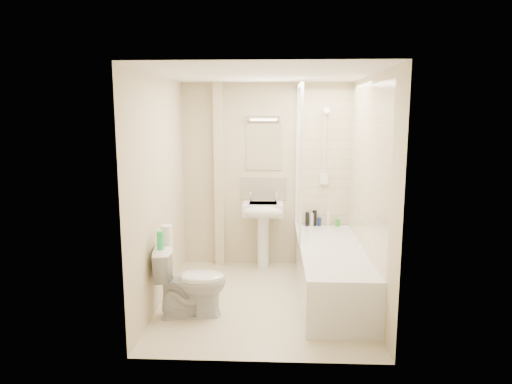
{
  "coord_description": "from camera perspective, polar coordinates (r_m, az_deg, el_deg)",
  "views": [
    {
      "loc": [
        0.12,
        -4.7,
        2.02
      ],
      "look_at": [
        -0.09,
        0.2,
        1.16
      ],
      "focal_mm": 32.0,
      "sensor_mm": 36.0,
      "label": 1
    }
  ],
  "objects": [
    {
      "name": "green_bottle",
      "position": [
        4.52,
        -11.89,
        -5.95
      ],
      "size": [
        0.06,
        0.06,
        0.18
      ],
      "primitive_type": "cylinder",
      "color": "#29C95D",
      "rests_on": "toilet"
    },
    {
      "name": "bottle_black_b",
      "position": [
        6.04,
        7.34,
        -3.25
      ],
      "size": [
        0.06,
        0.06,
        0.21
      ],
      "primitive_type": "cylinder",
      "color": "black",
      "rests_on": "bathtub"
    },
    {
      "name": "toilet_roll_upper",
      "position": [
        4.64,
        -11.13,
        -4.79
      ],
      "size": [
        0.11,
        0.11,
        0.11
      ],
      "primitive_type": "cylinder",
      "color": "white",
      "rests_on": "toilet_roll_lower"
    },
    {
      "name": "wall_left",
      "position": [
        4.92,
        -11.9,
        0.11
      ],
      "size": [
        0.02,
        2.5,
        2.4
      ],
      "primitive_type": "cube",
      "color": "beige",
      "rests_on": "ground"
    },
    {
      "name": "shower_fixture",
      "position": [
        5.94,
        8.59,
        5.21
      ],
      "size": [
        0.1,
        0.16,
        0.99
      ],
      "color": "white",
      "rests_on": "wall_back"
    },
    {
      "name": "strip_light",
      "position": [
        5.92,
        0.97,
        9.22
      ],
      "size": [
        0.42,
        0.07,
        0.07
      ],
      "primitive_type": "cube",
      "color": "silver",
      "rests_on": "wall_back"
    },
    {
      "name": "toilet",
      "position": [
        4.69,
        -8.15,
        -10.98
      ],
      "size": [
        0.56,
        0.79,
        0.71
      ],
      "primitive_type": "imported",
      "rotation": [
        0.0,
        0.0,
        1.69
      ],
      "color": "white",
      "rests_on": "ground"
    },
    {
      "name": "splashback",
      "position": [
        6.02,
        0.95,
        0.44
      ],
      "size": [
        0.6,
        0.02,
        0.3
      ],
      "primitive_type": "cube",
      "color": "beige",
      "rests_on": "wall_back"
    },
    {
      "name": "bottle_blue",
      "position": [
        6.05,
        7.92,
        -3.71
      ],
      "size": [
        0.05,
        0.05,
        0.11
      ],
      "primitive_type": "cylinder",
      "color": "navy",
      "rests_on": "bathtub"
    },
    {
      "name": "toilet_roll_lower",
      "position": [
        4.69,
        -11.02,
        -5.91
      ],
      "size": [
        0.1,
        0.1,
        0.09
      ],
      "primitive_type": "cylinder",
      "color": "white",
      "rests_on": "toilet"
    },
    {
      "name": "mirror",
      "position": [
        5.95,
        0.97,
        5.66
      ],
      "size": [
        0.46,
        0.01,
        0.6
      ],
      "primitive_type": "cube",
      "color": "white",
      "rests_on": "wall_back"
    },
    {
      "name": "wall_back",
      "position": [
        6.01,
        1.33,
        2.05
      ],
      "size": [
        2.2,
        0.02,
        2.4
      ],
      "primitive_type": "cube",
      "color": "beige",
      "rests_on": "ground"
    },
    {
      "name": "tile_back",
      "position": [
        6.0,
        8.53,
        4.1
      ],
      "size": [
        0.7,
        0.01,
        1.75
      ],
      "primitive_type": "cube",
      "color": "beige",
      "rests_on": "wall_back"
    },
    {
      "name": "pedestal_sink",
      "position": [
        5.86,
        0.88,
        -3.11
      ],
      "size": [
        0.52,
        0.48,
        1.0
      ],
      "color": "white",
      "rests_on": "ground"
    },
    {
      "name": "bottle_green",
      "position": [
        6.08,
        10.15,
        -3.8
      ],
      "size": [
        0.06,
        0.06,
        0.09
      ],
      "primitive_type": "cylinder",
      "color": "green",
      "rests_on": "bathtub"
    },
    {
      "name": "bottle_white_a",
      "position": [
        6.04,
        7.01,
        -3.43
      ],
      "size": [
        0.05,
        0.05,
        0.17
      ],
      "primitive_type": "cylinder",
      "color": "silver",
      "rests_on": "bathtub"
    },
    {
      "name": "bottle_cream",
      "position": [
        6.06,
        9.04,
        -3.34
      ],
      "size": [
        0.05,
        0.05,
        0.19
      ],
      "primitive_type": "cylinder",
      "color": "beige",
      "rests_on": "bathtub"
    },
    {
      "name": "shower_screen",
      "position": [
        5.53,
        5.39,
        3.95
      ],
      "size": [
        0.04,
        0.92,
        1.8
      ],
      "color": "white",
      "rests_on": "bathtub"
    },
    {
      "name": "bottle_black_a",
      "position": [
        6.03,
        6.42,
        -3.37
      ],
      "size": [
        0.05,
        0.05,
        0.18
      ],
      "primitive_type": "cylinder",
      "color": "black",
      "rests_on": "bathtub"
    },
    {
      "name": "tile_right",
      "position": [
        5.01,
        13.63,
        2.8
      ],
      "size": [
        0.01,
        2.1,
        1.75
      ],
      "primitive_type": "cube",
      "color": "beige",
      "rests_on": "wall_right"
    },
    {
      "name": "wall_right",
      "position": [
        4.87,
        14.06,
        -0.09
      ],
      "size": [
        0.02,
        2.5,
        2.4
      ],
      "primitive_type": "cube",
      "color": "beige",
      "rests_on": "ground"
    },
    {
      "name": "bathtub",
      "position": [
        5.21,
        9.42,
        -9.63
      ],
      "size": [
        0.7,
        2.1,
        0.55
      ],
      "color": "white",
      "rests_on": "ground"
    },
    {
      "name": "floor",
      "position": [
        5.11,
        0.96,
        -13.36
      ],
      "size": [
        2.5,
        2.5,
        0.0
      ],
      "primitive_type": "plane",
      "color": "beige",
      "rests_on": "ground"
    },
    {
      "name": "pipe_boxing",
      "position": [
        5.99,
        -4.63,
        2.0
      ],
      "size": [
        0.12,
        0.12,
        2.4
      ],
      "primitive_type": "cube",
      "color": "beige",
      "rests_on": "ground"
    },
    {
      "name": "ceiling",
      "position": [
        4.72,
        1.05,
        14.53
      ],
      "size": [
        2.2,
        2.5,
        0.02
      ],
      "primitive_type": "cube",
      "color": "white",
      "rests_on": "wall_back"
    }
  ]
}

